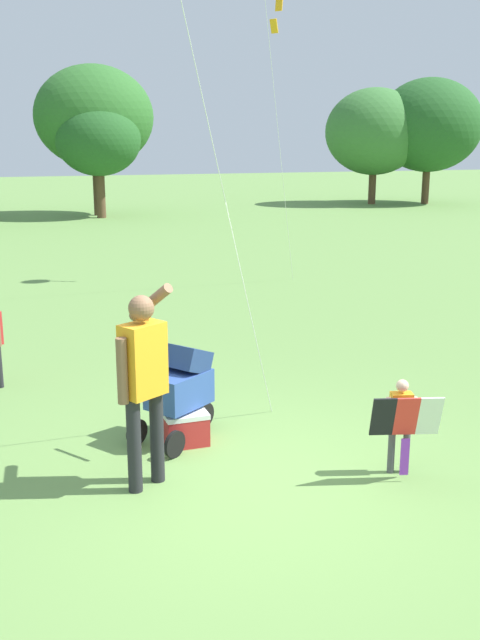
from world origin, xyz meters
name	(u,v)px	position (x,y,z in m)	size (l,w,h in m)	color
ground_plane	(251,482)	(0.00, 0.00, 0.00)	(120.00, 120.00, 0.00)	#668E47
treeline_distant	(220,127)	(7.70, 25.22, 3.62)	(28.23, 6.33, 6.05)	brown
child_with_butterfly_kite	(402,419)	(1.38, -0.30, 0.56)	(0.66, 0.42, 0.93)	#4C4C51
person_adult_flyer	(143,374)	(-0.93, 0.25, 1.08)	(0.56, 0.70, 1.87)	#232328
stroller	(180,384)	(-0.36, 1.20, 0.61)	(1.06, 0.89, 1.03)	black
cooler_box	(186,428)	(-0.35, 1.05, 0.18)	(0.45, 0.33, 0.35)	red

